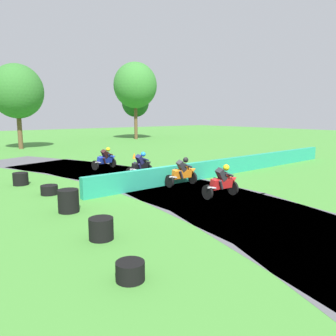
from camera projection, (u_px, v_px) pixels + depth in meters
The scene contains 16 objects.
ground_plane at pixel (163, 185), 15.85m from camera, with size 120.00×120.00×0.00m, color #428433.
track_asphalt at pixel (146, 188), 15.23m from camera, with size 9.11×31.27×0.01m.
safety_barrier at pixel (234, 165), 19.13m from camera, with size 0.30×18.94×0.90m, color #239375.
motorcycle_lead_red at pixel (223, 182), 13.51m from camera, with size 1.70×0.80×1.43m.
motorcycle_chase_orange at pixel (183, 172), 15.70m from camera, with size 1.69×0.75×1.43m.
motorcycle_trailing_black at pixel (141, 165), 17.90m from camera, with size 1.70×0.95×1.43m.
motorcycle_fourth_blue at pixel (106, 158), 20.56m from camera, with size 1.71×1.03×1.43m.
tire_stack_near at pixel (130, 271), 6.80m from camera, with size 0.61×0.61×0.40m.
tire_stack_mid_a at pixel (101, 229), 9.02m from camera, with size 0.68×0.68×0.60m.
tire_stack_mid_b at pixel (68, 201), 11.51m from camera, with size 0.72×0.72×0.80m.
tire_stack_far at pixel (49, 190), 14.03m from camera, with size 0.71×0.71×0.40m.
tire_stack_extra_a at pixel (21, 179), 15.89m from camera, with size 0.71×0.71×0.60m.
traffic_cone at pixel (134, 156), 25.32m from camera, with size 0.28×0.28×0.44m, color orange.
tree_far_left at pixel (135, 103), 47.94m from camera, with size 3.90×3.90×7.01m.
tree_far_right at pixel (135, 85), 43.50m from camera, with size 5.69×5.69×10.07m.
tree_mid_rise at pixel (17, 91), 31.47m from camera, with size 4.90×4.90×8.08m.
Camera 1 is at (-9.37, -12.35, 3.40)m, focal length 35.34 mm.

